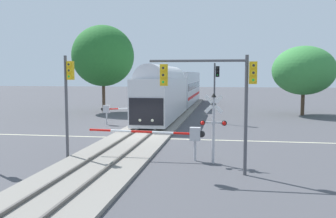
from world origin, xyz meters
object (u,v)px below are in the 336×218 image
(crossing_gate_near, at_px, (181,134))
(maple_right_background, at_px, (304,70))
(crossing_signal_mast, at_px, (213,121))
(traffic_signal_near_right, at_px, (218,85))
(oak_behind_train, at_px, (103,56))
(commuter_train, at_px, (176,89))
(crossing_gate_far, at_px, (114,110))
(traffic_signal_median, at_px, (68,90))
(traffic_signal_far_side, at_px, (216,83))

(crossing_gate_near, relative_size, maple_right_background, 0.82)
(maple_right_background, bearing_deg, crossing_signal_mast, -110.55)
(traffic_signal_near_right, distance_m, oak_behind_train, 30.10)
(commuter_train, height_order, crossing_gate_far, commuter_train)
(crossing_gate_near, distance_m, maple_right_background, 26.67)
(commuter_train, bearing_deg, crossing_gate_far, -105.87)
(traffic_signal_median, relative_size, maple_right_background, 0.72)
(commuter_train, bearing_deg, traffic_signal_far_side, -64.24)
(crossing_gate_far, bearing_deg, crossing_signal_mast, -54.92)
(crossing_signal_mast, distance_m, traffic_signal_median, 7.99)
(traffic_signal_median, height_order, traffic_signal_far_side, traffic_signal_far_side)
(commuter_train, height_order, traffic_signal_near_right, commuter_train)
(crossing_gate_far, distance_m, traffic_signal_median, 13.70)
(traffic_signal_median, xyz_separation_m, oak_behind_train, (-6.26, 24.31, 3.07))
(commuter_train, xyz_separation_m, traffic_signal_median, (-2.28, -26.95, 0.98))
(crossing_signal_mast, xyz_separation_m, oak_behind_train, (-14.10, 24.31, 4.58))
(traffic_signal_near_right, bearing_deg, crossing_signal_mast, 96.76)
(oak_behind_train, bearing_deg, crossing_signal_mast, -59.89)
(oak_behind_train, height_order, maple_right_background, oak_behind_train)
(traffic_signal_median, bearing_deg, traffic_signal_near_right, -14.03)
(crossing_gate_far, xyz_separation_m, traffic_signal_far_side, (9.08, 2.71, 2.38))
(crossing_gate_near, distance_m, crossing_gate_far, 15.03)
(traffic_signal_median, distance_m, traffic_signal_near_right, 8.34)
(crossing_gate_far, bearing_deg, traffic_signal_near_right, -57.96)
(traffic_signal_far_side, xyz_separation_m, traffic_signal_near_right, (0.57, -18.13, 0.35))
(crossing_gate_near, xyz_separation_m, traffic_signal_median, (-6.09, -0.47, 2.36))
(traffic_signal_median, height_order, maple_right_background, maple_right_background)
(commuter_train, bearing_deg, maple_right_background, -9.38)
(crossing_gate_near, distance_m, traffic_signal_median, 6.54)
(oak_behind_train, bearing_deg, traffic_signal_median, -75.57)
(crossing_gate_far, height_order, traffic_signal_near_right, traffic_signal_near_right)
(traffic_signal_near_right, bearing_deg, commuter_train, 101.32)
(traffic_signal_near_right, bearing_deg, oak_behind_train, 118.57)
(traffic_signal_far_side, relative_size, maple_right_background, 0.73)
(crossing_gate_near, height_order, traffic_signal_far_side, traffic_signal_far_side)
(commuter_train, height_order, maple_right_background, maple_right_background)
(traffic_signal_median, bearing_deg, commuter_train, 85.16)
(traffic_signal_near_right, relative_size, maple_right_background, 0.70)
(crossing_gate_near, relative_size, traffic_signal_near_right, 1.17)
(crossing_signal_mast, bearing_deg, traffic_signal_near_right, -83.24)
(crossing_gate_far, distance_m, oak_behind_train, 13.05)
(traffic_signal_far_side, bearing_deg, oak_behind_train, 149.22)
(crossing_gate_far, height_order, maple_right_background, maple_right_background)
(commuter_train, height_order, crossing_signal_mast, commuter_train)
(crossing_gate_far, distance_m, maple_right_background, 21.97)
(crossing_signal_mast, distance_m, crossing_gate_far, 16.40)
(traffic_signal_far_side, bearing_deg, commuter_train, 115.76)
(crossing_signal_mast, relative_size, oak_behind_train, 0.35)
(maple_right_background, bearing_deg, crossing_gate_far, -149.15)
(crossing_signal_mast, height_order, traffic_signal_near_right, traffic_signal_near_right)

